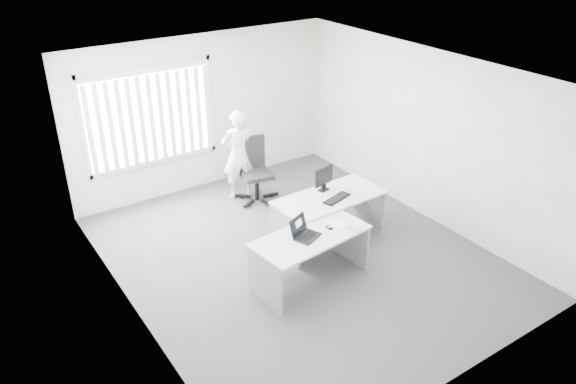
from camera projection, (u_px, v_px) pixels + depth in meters
ground at (298, 256)px, 8.49m from camera, size 6.00×6.00×0.00m
wall_back at (203, 113)px, 10.06m from camera, size 5.00×0.02×2.80m
wall_front at (470, 277)px, 5.64m from camera, size 5.00×0.02×2.80m
wall_left at (126, 223)px, 6.60m from camera, size 0.02×6.00×2.80m
wall_right at (425, 135)px, 9.09m from camera, size 0.02×6.00×2.80m
ceiling at (300, 73)px, 7.20m from camera, size 5.00×6.00×0.02m
window at (150, 116)px, 9.46m from camera, size 2.32×0.06×1.76m
blinds at (152, 119)px, 9.43m from camera, size 2.20×0.10×1.50m
desk_near at (311, 248)px, 7.70m from camera, size 1.71×0.94×0.75m
desk_far at (329, 209)px, 8.62m from camera, size 1.73×0.85×0.78m
office_chair at (256, 181)px, 9.97m from camera, size 0.76×0.76×1.14m
person at (239, 155)px, 9.84m from camera, size 0.68×0.54×1.63m
laptop at (308, 229)px, 7.48m from camera, size 0.44×0.42×0.27m
paper_sheet at (335, 226)px, 7.81m from camera, size 0.36×0.28×0.00m
mouse at (329, 227)px, 7.74m from camera, size 0.07×0.11×0.04m
booklet at (354, 228)px, 7.76m from camera, size 0.19×0.24×0.01m
keyboard at (337, 199)px, 8.44m from camera, size 0.52×0.29×0.02m
monitor at (324, 179)px, 8.63m from camera, size 0.41×0.20×0.39m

